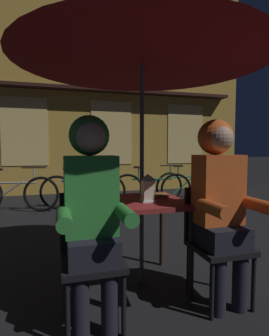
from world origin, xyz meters
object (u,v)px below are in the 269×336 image
(person_left_hooded, at_px, (91,199))
(chair_left, at_px, (91,250))
(cafe_table, at_px, (142,212))
(patio_umbrella, at_px, (142,41))
(person_right_hooded, at_px, (220,193))
(chair_right, at_px, (215,237))
(bicycle_fourth, at_px, (152,189))
(book, at_px, (157,195))
(bicycle_second, at_px, (13,193))
(lantern, at_px, (148,187))
(bicycle_fifth, at_px, (189,185))
(bicycle_third, at_px, (83,191))

(person_left_hooded, bearing_deg, chair_left, 90.00)
(cafe_table, xyz_separation_m, patio_umbrella, (0.00, 0.00, 1.42))
(chair_left, bearing_deg, person_right_hooded, -3.39)
(patio_umbrella, height_order, chair_right, patio_umbrella)
(bicycle_fourth, height_order, book, bicycle_fourth)
(chair_right, xyz_separation_m, person_right_hooded, (0.00, -0.06, 0.36))
(book, bearing_deg, bicycle_second, 126.95)
(lantern, distance_m, chair_right, 0.65)
(bicycle_fifth, bearing_deg, lantern, -122.09)
(book, bearing_deg, chair_left, -135.10)
(chair_right, height_order, person_right_hooded, person_right_hooded)
(person_left_hooded, bearing_deg, bicycle_fifth, 54.83)
(patio_umbrella, height_order, book, patio_umbrella)
(bicycle_third, bearing_deg, chair_right, -79.17)
(chair_left, relative_size, book, 4.35)
(bicycle_third, bearing_deg, person_left_hooded, -94.45)
(bicycle_fourth, bearing_deg, lantern, -110.37)
(person_left_hooded, height_order, bicycle_fifth, person_left_hooded)
(bicycle_second, distance_m, bicycle_third, 1.29)
(cafe_table, distance_m, bicycle_third, 3.20)
(bicycle_second, bearing_deg, patio_umbrella, -65.34)
(lantern, relative_size, person_left_hooded, 0.17)
(patio_umbrella, bearing_deg, chair_left, -142.45)
(chair_right, distance_m, bicycle_fourth, 3.55)
(patio_umbrella, relative_size, bicycle_fourth, 1.39)
(cafe_table, bearing_deg, chair_left, -142.45)
(bicycle_second, bearing_deg, bicycle_fourth, -2.85)
(patio_umbrella, distance_m, book, 1.32)
(cafe_table, relative_size, book, 3.70)
(patio_umbrella, xyz_separation_m, bicycle_fifth, (2.19, 3.36, -1.71))
(chair_left, height_order, book, chair_left)
(person_right_hooded, relative_size, bicycle_fifth, 0.84)
(cafe_table, distance_m, person_right_hooded, 0.67)
(patio_umbrella, relative_size, chair_right, 2.66)
(chair_left, height_order, bicycle_second, chair_left)
(bicycle_second, distance_m, book, 3.56)
(patio_umbrella, bearing_deg, bicycle_third, 93.58)
(cafe_table, height_order, chair_right, chair_right)
(chair_right, bearing_deg, lantern, 149.02)
(cafe_table, relative_size, bicycle_third, 0.44)
(patio_umbrella, xyz_separation_m, person_right_hooded, (0.48, -0.43, -1.21))
(chair_left, bearing_deg, bicycle_second, 105.57)
(bicycle_third, distance_m, bicycle_fourth, 1.41)
(chair_left, relative_size, person_right_hooded, 0.62)
(bicycle_third, bearing_deg, book, -82.97)
(person_right_hooded, xyz_separation_m, bicycle_second, (-1.96, 3.66, -0.50))
(person_right_hooded, height_order, book, person_right_hooded)
(chair_right, xyz_separation_m, person_left_hooded, (-0.96, -0.06, 0.36))
(patio_umbrella, height_order, bicycle_fifth, patio_umbrella)
(bicycle_fifth, bearing_deg, patio_umbrella, -123.06)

